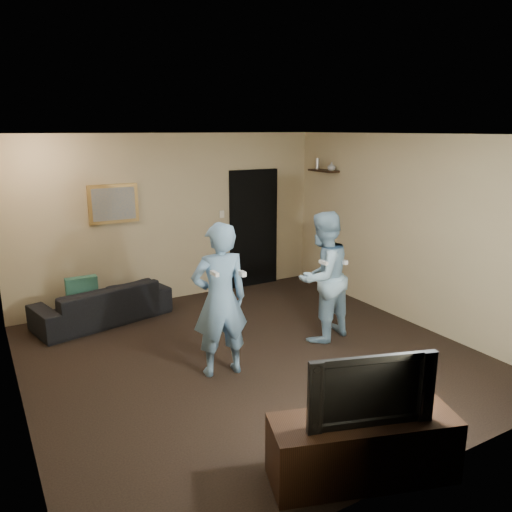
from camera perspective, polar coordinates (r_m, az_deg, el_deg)
ground at (r=6.13m, az=-0.57°, el=-11.37°), size 5.00×5.00×0.00m
ceiling at (r=5.52m, az=-0.64°, el=13.73°), size 5.00×5.00×0.04m
wall_back at (r=7.91m, az=-9.56°, el=4.25°), size 5.00×0.04×2.60m
wall_front at (r=3.81m, az=18.36°, el=-7.31°), size 5.00×0.04×2.60m
wall_left at (r=5.00m, az=-26.44°, el=-2.96°), size 0.04×5.00×2.60m
wall_right at (r=7.22m, az=16.98°, el=2.86°), size 0.04×5.00×2.60m
sofa at (r=7.40m, az=-17.13°, el=-5.14°), size 1.97×1.11×0.54m
throw_pillow at (r=7.29m, az=-19.26°, el=-3.88°), size 0.42×0.14×0.42m
painting_frame at (r=7.58m, az=-15.98°, el=5.76°), size 0.72×0.05×0.57m
painting_canvas at (r=7.55m, az=-15.93°, el=5.74°), size 0.62×0.01×0.47m
doorway at (r=8.55m, az=-0.26°, el=3.15°), size 0.90×0.06×2.00m
light_switch at (r=8.22m, az=-3.93°, el=4.79°), size 0.08×0.02×0.12m
wall_shelf at (r=8.38m, az=7.72°, el=9.63°), size 0.20×0.60×0.03m
shelf_vase at (r=8.21m, az=8.62°, el=10.09°), size 0.14×0.14×0.14m
shelf_figurine at (r=8.50m, az=7.03°, el=10.43°), size 0.06×0.06×0.18m
tv_console at (r=4.23m, az=12.12°, el=-20.69°), size 1.53×0.91×0.52m
television at (r=3.95m, az=12.54°, el=-14.21°), size 0.97×0.43×0.57m
wii_player_left at (r=5.44m, az=-4.14°, el=-5.03°), size 0.68×0.54×1.72m
wii_player_right at (r=6.39m, az=7.59°, el=-2.37°), size 0.95×0.82×1.67m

